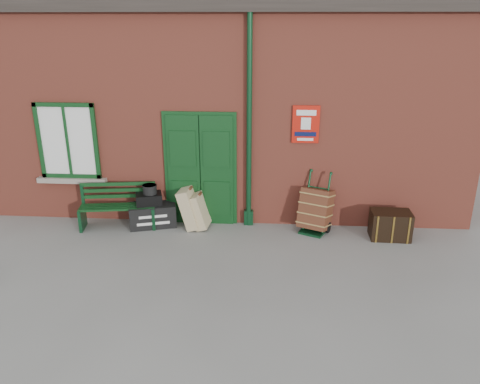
# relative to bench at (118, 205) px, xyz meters

# --- Properties ---
(ground) EXTENTS (80.00, 80.00, 0.00)m
(ground) POSITION_rel_bench_xyz_m (1.91, -1.17, -0.45)
(ground) COLOR gray
(ground) RESTS_ON ground
(station_building) EXTENTS (10.30, 4.30, 4.36)m
(station_building) POSITION_rel_bench_xyz_m (1.91, 2.32, 1.71)
(station_building) COLOR #B04B38
(station_building) RESTS_ON ground
(bench) EXTENTS (1.51, 0.67, 0.90)m
(bench) POSITION_rel_bench_xyz_m (0.00, 0.00, 0.00)
(bench) COLOR #0F3917
(bench) RESTS_ON ground
(houdini_trunk) EXTENTS (1.01, 0.74, 0.45)m
(houdini_trunk) POSITION_rel_bench_xyz_m (0.65, 0.08, -0.23)
(houdini_trunk) COLOR black
(houdini_trunk) RESTS_ON ground
(strongbox) EXTENTS (0.58, 0.49, 0.23)m
(strongbox) POSITION_rel_bench_xyz_m (0.60, 0.08, 0.11)
(strongbox) COLOR black
(strongbox) RESTS_ON houdini_trunk
(hatbox) EXTENTS (0.34, 0.34, 0.18)m
(hatbox) POSITION_rel_bench_xyz_m (0.63, 0.08, 0.31)
(hatbox) COLOR black
(hatbox) RESTS_ON strongbox
(suitcase_back) EXTENTS (0.48, 0.61, 0.82)m
(suitcase_back) POSITION_rel_bench_xyz_m (1.43, 0.08, -0.04)
(suitcase_back) COLOR tan
(suitcase_back) RESTS_ON ground
(suitcase_front) EXTENTS (0.43, 0.54, 0.71)m
(suitcase_front) POSITION_rel_bench_xyz_m (1.61, 0.08, -0.10)
(suitcase_front) COLOR tan
(suitcase_front) RESTS_ON ground
(porter_trolley) EXTENTS (0.75, 0.78, 1.15)m
(porter_trolley) POSITION_rel_bench_xyz_m (3.86, 0.06, -0.01)
(porter_trolley) COLOR #0D351B
(porter_trolley) RESTS_ON ground
(dark_trunk) EXTENTS (0.74, 0.49, 0.53)m
(dark_trunk) POSITION_rel_bench_xyz_m (5.25, -0.15, -0.19)
(dark_trunk) COLOR black
(dark_trunk) RESTS_ON ground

